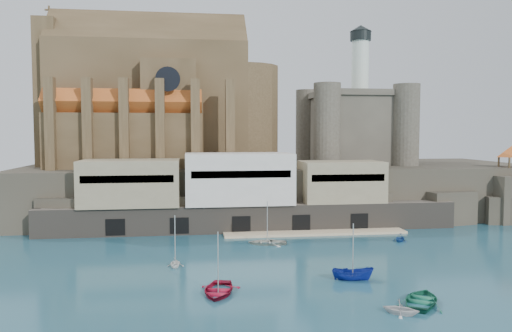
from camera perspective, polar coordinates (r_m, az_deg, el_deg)
The scene contains 14 objects.
ground at distance 65.39m, azimuth 9.05°, elevation -10.83°, with size 300.00×300.00×0.00m, color #1B485A.
promontory at distance 102.23m, azimuth 2.63°, elevation -2.67°, with size 100.00×36.00×10.00m.
quay at distance 84.68m, azimuth -2.07°, elevation -3.24°, with size 70.00×12.00×13.05m.
church at distance 102.74m, azimuth -10.94°, elevation 6.91°, with size 47.00×25.93×30.51m.
castle_keep at distance 107.32m, azimuth 11.10°, elevation 4.73°, with size 21.20×21.20×29.30m.
rock_outcrop at distance 106.11m, azimuth 27.13°, elevation -3.35°, with size 14.50×10.50×8.70m.
pavilion at distance 105.57m, azimuth 27.23°, elevation 1.36°, with size 6.40×6.40×5.40m.
boat_0 at distance 53.05m, azimuth -4.34°, elevation -14.30°, with size 4.45×1.29×6.23m, color maroon.
boat_1 at distance 49.11m, azimuth 16.22°, elevation -15.95°, with size 2.80×1.71×3.25m, color silver.
boat_2 at distance 58.34m, azimuth 10.99°, elevation -12.66°, with size 1.75×1.80×4.66m, color navy.
boat_3 at distance 52.61m, azimuth 18.44°, elevation -14.64°, with size 4.51×1.31×6.31m, color #1D6E52.
boat_4 at distance 63.48m, azimuth -9.21°, elevation -11.28°, with size 2.53×1.54×2.93m, color white.
boat_6 at distance 74.79m, azimuth 1.30°, elevation -8.91°, with size 4.06×1.18×5.69m, color beige.
boat_7 at distance 79.82m, azimuth 16.13°, elevation -8.25°, with size 2.55×1.56×2.96m, color #1C478E.
Camera 1 is at (-18.31, -60.57, 16.50)m, focal length 35.00 mm.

